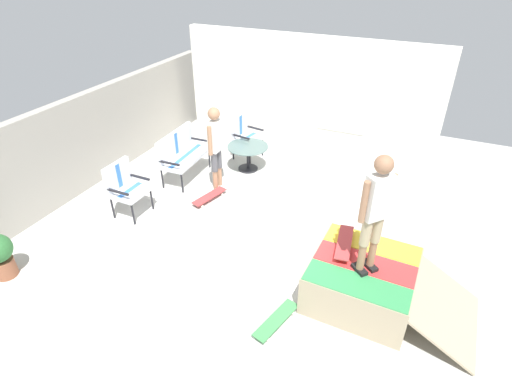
{
  "coord_description": "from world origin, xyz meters",
  "views": [
    {
      "loc": [
        -5.0,
        -2.24,
        4.38
      ],
      "look_at": [
        0.38,
        0.22,
        0.7
      ],
      "focal_mm": 28.34,
      "sensor_mm": 36.0,
      "label": 1
    }
  ],
  "objects_px": {
    "person_skater": "(376,208)",
    "skateboard_on_ramp": "(344,243)",
    "patio_table": "(248,153)",
    "person_watching": "(215,143)",
    "skateboard_spare": "(276,320)",
    "patio_bench": "(181,151)",
    "skateboard_by_bench": "(209,196)",
    "patio_chair_near_house": "(244,132)",
    "skate_ramp": "(364,281)",
    "patio_chair_by_wall": "(124,184)"
  },
  "relations": [
    {
      "from": "skate_ramp",
      "to": "person_skater",
      "type": "xyz_separation_m",
      "value": [
        -0.13,
        0.02,
        1.31
      ]
    },
    {
      "from": "skate_ramp",
      "to": "skateboard_on_ramp",
      "type": "relative_size",
      "value": 2.78
    },
    {
      "from": "skate_ramp",
      "to": "skateboard_spare",
      "type": "relative_size",
      "value": 2.77
    },
    {
      "from": "patio_bench",
      "to": "patio_table",
      "type": "relative_size",
      "value": 1.41
    },
    {
      "from": "skateboard_by_bench",
      "to": "patio_table",
      "type": "bearing_deg",
      "value": -5.44
    },
    {
      "from": "person_watching",
      "to": "patio_table",
      "type": "bearing_deg",
      "value": -11.25
    },
    {
      "from": "person_skater",
      "to": "skateboard_on_ramp",
      "type": "distance_m",
      "value": 1.03
    },
    {
      "from": "skate_ramp",
      "to": "skateboard_on_ramp",
      "type": "distance_m",
      "value": 0.59
    },
    {
      "from": "patio_bench",
      "to": "skateboard_on_ramp",
      "type": "distance_m",
      "value": 4.29
    },
    {
      "from": "patio_bench",
      "to": "person_watching",
      "type": "height_order",
      "value": "person_watching"
    },
    {
      "from": "person_watching",
      "to": "person_skater",
      "type": "bearing_deg",
      "value": -119.77
    },
    {
      "from": "skateboard_by_bench",
      "to": "patio_chair_near_house",
      "type": "bearing_deg",
      "value": 6.32
    },
    {
      "from": "patio_table",
      "to": "skateboard_by_bench",
      "type": "distance_m",
      "value": 1.52
    },
    {
      "from": "person_watching",
      "to": "skateboard_on_ramp",
      "type": "bearing_deg",
      "value": -118.0
    },
    {
      "from": "patio_bench",
      "to": "skateboard_spare",
      "type": "bearing_deg",
      "value": -130.58
    },
    {
      "from": "person_skater",
      "to": "skateboard_spare",
      "type": "distance_m",
      "value": 1.99
    },
    {
      "from": "person_watching",
      "to": "skateboard_on_ramp",
      "type": "relative_size",
      "value": 2.14
    },
    {
      "from": "skateboard_spare",
      "to": "person_watching",
      "type": "bearing_deg",
      "value": 41.43
    },
    {
      "from": "patio_table",
      "to": "skateboard_on_ramp",
      "type": "relative_size",
      "value": 1.1
    },
    {
      "from": "patio_chair_by_wall",
      "to": "person_skater",
      "type": "height_order",
      "value": "person_skater"
    },
    {
      "from": "patio_bench",
      "to": "person_watching",
      "type": "relative_size",
      "value": 0.72
    },
    {
      "from": "patio_table",
      "to": "person_watching",
      "type": "relative_size",
      "value": 0.51
    },
    {
      "from": "patio_table",
      "to": "skateboard_by_bench",
      "type": "xyz_separation_m",
      "value": [
        -1.48,
        0.14,
        -0.32
      ]
    },
    {
      "from": "patio_chair_by_wall",
      "to": "person_watching",
      "type": "bearing_deg",
      "value": -37.59
    },
    {
      "from": "skateboard_on_ramp",
      "to": "person_skater",
      "type": "bearing_deg",
      "value": -132.08
    },
    {
      "from": "patio_chair_by_wall",
      "to": "skateboard_on_ramp",
      "type": "distance_m",
      "value": 4.1
    },
    {
      "from": "patio_table",
      "to": "skateboard_by_bench",
      "type": "bearing_deg",
      "value": 174.56
    },
    {
      "from": "skateboard_on_ramp",
      "to": "skateboard_by_bench",
      "type": "bearing_deg",
      "value": 68.82
    },
    {
      "from": "person_watching",
      "to": "skateboard_by_bench",
      "type": "relative_size",
      "value": 2.13
    },
    {
      "from": "patio_chair_near_house",
      "to": "patio_table",
      "type": "xyz_separation_m",
      "value": [
        -0.56,
        -0.37,
        -0.21
      ]
    },
    {
      "from": "patio_chair_by_wall",
      "to": "skateboard_on_ramp",
      "type": "relative_size",
      "value": 1.24
    },
    {
      "from": "skate_ramp",
      "to": "patio_chair_by_wall",
      "type": "height_order",
      "value": "patio_chair_by_wall"
    },
    {
      "from": "patio_table",
      "to": "patio_chair_near_house",
      "type": "bearing_deg",
      "value": 33.34
    },
    {
      "from": "skate_ramp",
      "to": "skateboard_by_bench",
      "type": "xyz_separation_m",
      "value": [
        1.33,
        3.3,
        -0.24
      ]
    },
    {
      "from": "skateboard_by_bench",
      "to": "skateboard_on_ramp",
      "type": "distance_m",
      "value": 3.19
    },
    {
      "from": "skate_ramp",
      "to": "skateboard_on_ramp",
      "type": "xyz_separation_m",
      "value": [
        0.2,
        0.38,
        0.41
      ]
    },
    {
      "from": "patio_bench",
      "to": "skateboard_on_ramp",
      "type": "xyz_separation_m",
      "value": [
        -1.73,
        -3.93,
        0.12
      ]
    },
    {
      "from": "patio_bench",
      "to": "patio_chair_near_house",
      "type": "relative_size",
      "value": 1.24
    },
    {
      "from": "patio_table",
      "to": "person_watching",
      "type": "distance_m",
      "value": 1.22
    },
    {
      "from": "person_skater",
      "to": "skateboard_on_ramp",
      "type": "xyz_separation_m",
      "value": [
        0.33,
        0.36,
        -0.9
      ]
    },
    {
      "from": "skateboard_spare",
      "to": "skate_ramp",
      "type": "bearing_deg",
      "value": -43.98
    },
    {
      "from": "skate_ramp",
      "to": "patio_bench",
      "type": "relative_size",
      "value": 1.8
    },
    {
      "from": "skateboard_by_bench",
      "to": "skateboard_spare",
      "type": "relative_size",
      "value": 1.0
    },
    {
      "from": "person_skater",
      "to": "patio_chair_near_house",
      "type": "bearing_deg",
      "value": 45.12
    },
    {
      "from": "skateboard_by_bench",
      "to": "skate_ramp",
      "type": "bearing_deg",
      "value": -111.94
    },
    {
      "from": "person_watching",
      "to": "patio_chair_near_house",
      "type": "bearing_deg",
      "value": 5.87
    },
    {
      "from": "patio_chair_near_house",
      "to": "patio_table",
      "type": "relative_size",
      "value": 1.13
    },
    {
      "from": "patio_chair_by_wall",
      "to": "skateboard_on_ramp",
      "type": "bearing_deg",
      "value": -91.91
    },
    {
      "from": "person_skater",
      "to": "skateboard_on_ramp",
      "type": "height_order",
      "value": "person_skater"
    },
    {
      "from": "skateboard_spare",
      "to": "skateboard_on_ramp",
      "type": "xyz_separation_m",
      "value": [
        1.16,
        -0.55,
        0.65
      ]
    }
  ]
}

